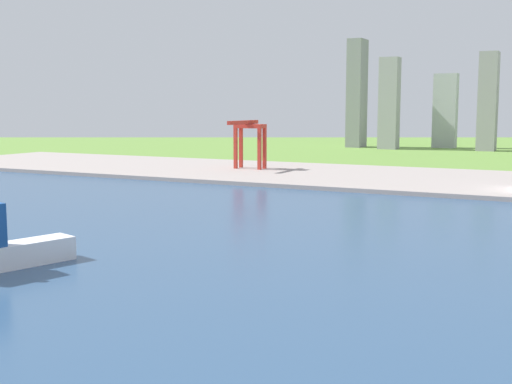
{
  "coord_description": "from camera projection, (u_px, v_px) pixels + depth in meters",
  "views": [
    {
      "loc": [
        56.46,
        80.73,
        45.82
      ],
      "look_at": [
        -7.86,
        207.86,
        27.56
      ],
      "focal_mm": 46.88,
      "sensor_mm": 36.0,
      "label": 1
    }
  ],
  "objects": [
    {
      "name": "port_crane_red",
      "position": [
        249.0,
        134.0,
        465.02
      ],
      "size": [
        21.15,
        40.81,
        33.88
      ],
      "color": "#B72D23",
      "rests_on": "industrial_pier"
    },
    {
      "name": "water_bay",
      "position": [
        339.0,
        285.0,
        172.06
      ],
      "size": [
        840.0,
        360.0,
        0.15
      ],
      "primitive_type": "cube",
      "color": "#2D4C70",
      "rests_on": "ground"
    },
    {
      "name": "industrial_pier",
      "position": [
        484.0,
        183.0,
        393.18
      ],
      "size": [
        840.0,
        140.0,
        2.5
      ],
      "primitive_type": "cube",
      "color": "#9F938E",
      "rests_on": "ground"
    },
    {
      "name": "ground_plane",
      "position": [
        400.0,
        243.0,
        225.18
      ],
      "size": [
        2400.0,
        2400.0,
        0.0
      ],
      "primitive_type": "plane",
      "color": "olive"
    }
  ]
}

